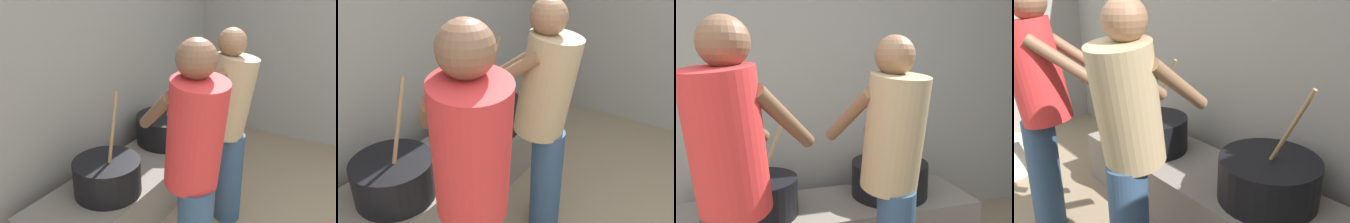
{
  "view_description": "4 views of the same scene",
  "coord_description": "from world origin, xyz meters",
  "views": [
    {
      "loc": [
        -1.91,
        0.2,
        1.83
      ],
      "look_at": [
        0.06,
        1.38,
        0.96
      ],
      "focal_mm": 38.11,
      "sensor_mm": 36.0,
      "label": 1
    },
    {
      "loc": [
        -1.22,
        0.2,
        1.81
      ],
      "look_at": [
        0.35,
        1.31,
        0.81
      ],
      "focal_mm": 37.53,
      "sensor_mm": 36.0,
      "label": 2
    },
    {
      "loc": [
        -0.3,
        -0.41,
        1.38
      ],
      "look_at": [
        0.23,
        1.39,
        1.1
      ],
      "focal_mm": 34.92,
      "sensor_mm": 36.0,
      "label": 3
    },
    {
      "loc": [
        1.76,
        0.2,
        1.57
      ],
      "look_at": [
        0.45,
        1.36,
        0.94
      ],
      "focal_mm": 39.23,
      "sensor_mm": 36.0,
      "label": 4
    }
  ],
  "objects": [
    {
      "name": "block_enclosure_rear",
      "position": [
        0.0,
        2.27,
        1.21
      ],
      "size": [
        4.9,
        0.2,
        2.43
      ],
      "primitive_type": "cube",
      "color": "gray",
      "rests_on": "ground_plane"
    },
    {
      "name": "cooking_pot_main",
      "position": [
        -0.24,
        1.7,
        0.51
      ],
      "size": [
        0.48,
        0.48,
        0.7
      ],
      "color": "black",
      "rests_on": "hearth_ledge"
    },
    {
      "name": "cooking_pot_secondary",
      "position": [
        0.71,
        1.78,
        0.51
      ],
      "size": [
        0.57,
        0.57,
        0.71
      ],
      "color": "black",
      "rests_on": "hearth_ledge"
    },
    {
      "name": "cook_in_red_shirt",
      "position": [
        -0.39,
        0.95,
        0.89
      ],
      "size": [
        0.65,
        0.71,
        1.56
      ],
      "color": "navy",
      "rests_on": "ground_plane"
    },
    {
      "name": "cook_in_tan_shirt",
      "position": [
        0.4,
        1.07,
        0.86
      ],
      "size": [
        0.46,
        0.7,
        1.51
      ],
      "color": "navy",
      "rests_on": "ground_plane"
    }
  ]
}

